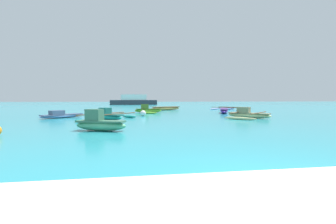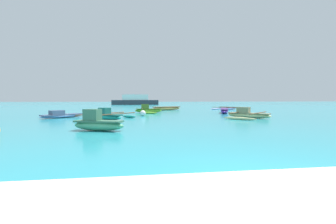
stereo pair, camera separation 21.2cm
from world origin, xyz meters
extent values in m
plane|color=teal|center=(0.00, 0.00, 0.00)|extent=(240.00, 240.00, 0.00)
ellipsoid|color=#6D88C0|center=(-8.14, 15.65, 0.14)|extent=(3.03, 2.99, 0.29)
cube|color=#485776|center=(-8.14, 15.65, 0.25)|extent=(2.81, 2.77, 0.08)
cube|color=#485776|center=(-8.44, 15.35, 0.44)|extent=(1.17, 1.17, 0.31)
ellipsoid|color=#DF9D51|center=(1.55, 26.51, 0.24)|extent=(4.17, 2.25, 0.47)
cube|color=olive|center=(1.55, 26.51, 0.43)|extent=(3.84, 2.10, 0.08)
ellipsoid|color=#52AA7B|center=(-4.05, 7.77, 0.24)|extent=(2.53, 1.43, 0.48)
cube|color=#3A6A50|center=(-4.05, 7.77, 0.44)|extent=(2.34, 1.34, 0.08)
cube|color=#3A6A50|center=(-4.34, 7.87, 0.74)|extent=(0.83, 0.76, 0.53)
ellipsoid|color=#642EA6|center=(6.77, 19.56, 0.24)|extent=(2.24, 4.11, 0.47)
cube|color=#432668|center=(6.77, 19.56, 0.43)|extent=(2.09, 3.79, 0.08)
ellipsoid|color=teal|center=(-4.35, 13.24, 0.20)|extent=(2.37, 2.19, 0.41)
cube|color=#1C6159|center=(-4.35, 13.24, 0.37)|extent=(2.20, 2.03, 0.08)
cube|color=#1C6159|center=(-4.59, 13.45, 0.63)|extent=(0.92, 0.91, 0.45)
cylinder|color=brown|center=(-3.91, 12.86, 0.43)|extent=(2.88, 3.31, 0.07)
cylinder|color=brown|center=(-4.78, 13.61, 0.43)|extent=(2.88, 3.31, 0.07)
ellipsoid|color=teal|center=(-2.93, 14.87, 0.10)|extent=(1.20, 1.07, 0.20)
ellipsoid|color=teal|center=(-5.76, 11.61, 0.10)|extent=(1.20, 1.07, 0.20)
ellipsoid|color=#74B52D|center=(-1.11, 21.24, 0.22)|extent=(2.88, 0.52, 0.44)
cube|color=#4D7025|center=(-1.11, 21.24, 0.40)|extent=(2.65, 0.49, 0.08)
cube|color=#4D7025|center=(-1.47, 21.25, 0.68)|extent=(0.81, 0.41, 0.49)
cylinder|color=brown|center=(-0.46, 21.23, 0.46)|extent=(0.13, 3.72, 0.07)
cylinder|color=brown|center=(-1.75, 21.25, 0.46)|extent=(0.13, 3.72, 0.07)
ellipsoid|color=#74B52D|center=(-1.08, 23.10, 0.10)|extent=(1.62, 0.23, 0.20)
ellipsoid|color=#74B52D|center=(-1.14, 19.38, 0.10)|extent=(1.62, 0.23, 0.20)
ellipsoid|color=beige|center=(6.29, 13.45, 0.20)|extent=(2.81, 2.86, 0.40)
cube|color=gray|center=(6.29, 13.45, 0.36)|extent=(2.60, 2.65, 0.08)
cube|color=gray|center=(6.00, 13.75, 0.62)|extent=(1.06, 1.07, 0.44)
cylinder|color=brown|center=(6.81, 12.91, 0.42)|extent=(2.84, 2.76, 0.07)
cylinder|color=brown|center=(5.77, 13.99, 0.42)|extent=(2.84, 2.76, 0.07)
ellipsoid|color=beige|center=(7.69, 14.81, 0.10)|extent=(1.79, 1.84, 0.20)
ellipsoid|color=beige|center=(4.89, 12.10, 0.10)|extent=(1.79, 1.84, 0.20)
ellipsoid|color=#AAA6E3|center=(9.90, 26.02, 0.17)|extent=(3.52, 2.96, 0.34)
cube|color=slate|center=(9.90, 26.02, 0.30)|extent=(3.25, 2.74, 0.08)
cylinder|color=brown|center=(10.62, 26.61, 0.36)|extent=(2.41, 2.97, 0.07)
cylinder|color=brown|center=(9.17, 25.44, 0.36)|extent=(2.41, 2.97, 0.07)
ellipsoid|color=#AAA6E3|center=(8.72, 27.48, 0.10)|extent=(2.36, 1.96, 0.20)
ellipsoid|color=#AAA6E3|center=(11.07, 24.56, 0.10)|extent=(2.36, 1.96, 0.20)
sphere|color=white|center=(-1.81, 16.60, 0.25)|extent=(0.49, 0.49, 0.49)
cube|color=#2D333D|center=(-2.89, 56.68, 0.60)|extent=(12.00, 2.64, 1.20)
cube|color=white|center=(-2.89, 56.68, 1.92)|extent=(6.60, 2.24, 1.44)
camera|label=1|loc=(-2.45, -2.89, 1.47)|focal=24.00mm
camera|label=2|loc=(-2.24, -2.92, 1.47)|focal=24.00mm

